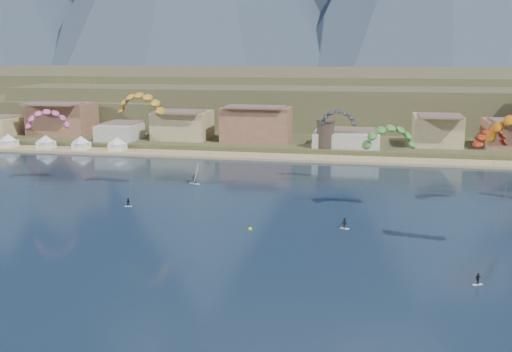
# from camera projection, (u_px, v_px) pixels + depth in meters

# --- Properties ---
(ground) EXTENTS (2400.00, 2400.00, 0.00)m
(ground) POSITION_uv_depth(u_px,v_px,m) (205.00, 309.00, 74.02)
(ground) COLOR black
(ground) RESTS_ON ground
(beach) EXTENTS (2200.00, 12.00, 0.90)m
(beach) POSITION_uv_depth(u_px,v_px,m) (305.00, 158.00, 175.78)
(beach) COLOR tan
(beach) RESTS_ON ground
(land) EXTENTS (2200.00, 900.00, 4.00)m
(land) POSITION_uv_depth(u_px,v_px,m) (357.00, 81.00, 611.92)
(land) COLOR brown
(land) RESTS_ON ground
(foothills) EXTENTS (940.00, 210.00, 18.00)m
(foothills) POSITION_uv_depth(u_px,v_px,m) (383.00, 96.00, 291.22)
(foothills) COLOR brown
(foothills) RESTS_ON ground
(town) EXTENTS (400.00, 24.00, 12.00)m
(town) POSITION_uv_depth(u_px,v_px,m) (189.00, 122.00, 197.16)
(town) COLOR beige
(town) RESTS_ON ground
(watchtower) EXTENTS (5.82, 5.82, 8.60)m
(watchtower) POSITION_uv_depth(u_px,v_px,m) (326.00, 134.00, 181.27)
(watchtower) COLOR #47382D
(watchtower) RESTS_ON ground
(beach_tents) EXTENTS (43.40, 6.40, 5.00)m
(beach_tents) POSITION_uv_depth(u_px,v_px,m) (62.00, 139.00, 189.54)
(beach_tents) COLOR white
(beach_tents) RESTS_ON ground
(kitesurfer_yellow) EXTENTS (10.99, 16.04, 24.35)m
(kitesurfer_yellow) POSITION_uv_depth(u_px,v_px,m) (140.00, 100.00, 131.52)
(kitesurfer_yellow) COLOR silver
(kitesurfer_yellow) RESTS_ON ground
(kitesurfer_green) EXTENTS (13.79, 16.55, 20.45)m
(kitesurfer_green) POSITION_uv_depth(u_px,v_px,m) (389.00, 134.00, 114.88)
(kitesurfer_green) COLOR silver
(kitesurfer_green) RESTS_ON ground
(distant_kite_pink) EXTENTS (11.04, 8.43, 19.31)m
(distant_kite_pink) POSITION_uv_depth(u_px,v_px,m) (47.00, 116.00, 139.96)
(distant_kite_pink) COLOR #262626
(distant_kite_pink) RESTS_ON ground
(distant_kite_dark) EXTENTS (9.11, 5.80, 19.08)m
(distant_kite_dark) POSITION_uv_depth(u_px,v_px,m) (338.00, 115.00, 141.26)
(distant_kite_dark) COLOR #262626
(distant_kite_dark) RESTS_ON ground
(distant_kite_red) EXTENTS (8.41, 7.72, 17.53)m
(distant_kite_red) POSITION_uv_depth(u_px,v_px,m) (491.00, 135.00, 118.83)
(distant_kite_red) COLOR #262626
(distant_kite_red) RESTS_ON ground
(windsurfer) EXTENTS (2.91, 3.05, 4.76)m
(windsurfer) POSITION_uv_depth(u_px,v_px,m) (195.00, 178.00, 142.62)
(windsurfer) COLOR silver
(windsurfer) RESTS_ON ground
(buoy) EXTENTS (0.60, 0.60, 0.60)m
(buoy) POSITION_uv_depth(u_px,v_px,m) (250.00, 229.00, 106.59)
(buoy) COLOR #FCFC1A
(buoy) RESTS_ON ground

